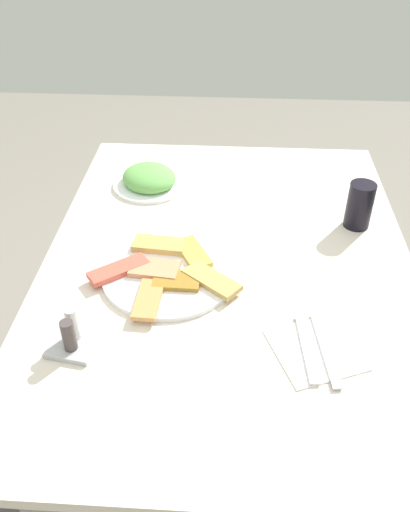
# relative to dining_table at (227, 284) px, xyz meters

# --- Properties ---
(ground_plane) EXTENTS (6.00, 6.00, 0.00)m
(ground_plane) POSITION_rel_dining_table_xyz_m (0.00, 0.00, -0.67)
(ground_plane) COLOR gray
(dining_table) EXTENTS (1.22, 0.88, 0.74)m
(dining_table) POSITION_rel_dining_table_xyz_m (0.00, 0.00, 0.00)
(dining_table) COLOR silver
(dining_table) RESTS_ON ground_plane
(pide_platter) EXTENTS (0.32, 0.35, 0.03)m
(pide_platter) POSITION_rel_dining_table_xyz_m (0.07, -0.14, 0.09)
(pide_platter) COLOR white
(pide_platter) RESTS_ON dining_table
(salad_plate_greens) EXTENTS (0.22, 0.22, 0.06)m
(salad_plate_greens) POSITION_rel_dining_table_xyz_m (-0.34, -0.24, 0.10)
(salad_plate_greens) COLOR white
(salad_plate_greens) RESTS_ON dining_table
(soda_can) EXTENTS (0.09, 0.09, 0.12)m
(soda_can) POSITION_rel_dining_table_xyz_m (-0.17, 0.33, 0.14)
(soda_can) COLOR black
(soda_can) RESTS_ON dining_table
(paper_napkin) EXTENTS (0.21, 0.21, 0.00)m
(paper_napkin) POSITION_rel_dining_table_xyz_m (0.28, 0.18, 0.08)
(paper_napkin) COLOR white
(paper_napkin) RESTS_ON dining_table
(fork) EXTENTS (0.18, 0.03, 0.00)m
(fork) POSITION_rel_dining_table_xyz_m (0.28, 0.16, 0.08)
(fork) COLOR silver
(fork) RESTS_ON paper_napkin
(spoon) EXTENTS (0.20, 0.04, 0.00)m
(spoon) POSITION_rel_dining_table_xyz_m (0.28, 0.20, 0.08)
(spoon) COLOR silver
(spoon) RESTS_ON paper_napkin
(condiment_caddy) EXTENTS (0.10, 0.10, 0.08)m
(condiment_caddy) POSITION_rel_dining_table_xyz_m (0.29, -0.30, 0.10)
(condiment_caddy) COLOR #B2B2B7
(condiment_caddy) RESTS_ON dining_table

